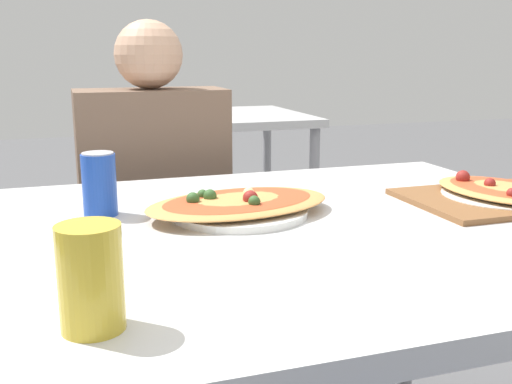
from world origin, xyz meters
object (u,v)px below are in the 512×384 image
object	(u,v)px
pizza_second	(503,192)
dining_table	(268,261)
person_seated	(155,190)
drink_glass	(91,278)
soda_can	(99,184)
chair_far_seated	(151,237)
pizza_main	(239,205)

from	to	relation	value
pizza_second	dining_table	bearing A→B (deg)	-177.45
person_seated	dining_table	bearing A→B (deg)	98.25
person_seated	drink_glass	bearing A→B (deg)	77.55
person_seated	pizza_second	xyz separation A→B (m)	(0.65, -0.68, 0.10)
dining_table	drink_glass	size ratio (longest dim) A/B	10.38
soda_can	drink_glass	size ratio (longest dim) A/B	0.99
drink_glass	pizza_second	bearing A→B (deg)	22.04
drink_glass	chair_far_seated	bearing A→B (deg)	78.75
dining_table	pizza_second	world-z (taller)	pizza_second
chair_far_seated	pizza_second	xyz separation A→B (m)	(0.65, -0.79, 0.28)
dining_table	drink_glass	xyz separation A→B (m)	(-0.33, -0.33, 0.13)
pizza_main	dining_table	bearing A→B (deg)	-73.79
person_seated	soda_can	size ratio (longest dim) A/B	9.27
drink_glass	dining_table	bearing A→B (deg)	44.98
pizza_main	soda_can	size ratio (longest dim) A/B	3.32
chair_far_seated	person_seated	distance (m)	0.21
chair_far_seated	person_seated	world-z (taller)	person_seated
dining_table	soda_can	xyz separation A→B (m)	(-0.29, 0.18, 0.13)
dining_table	drink_glass	world-z (taller)	drink_glass
dining_table	person_seated	world-z (taller)	person_seated
dining_table	drink_glass	bearing A→B (deg)	-135.02
chair_far_seated	drink_glass	bearing A→B (deg)	78.75
dining_table	pizza_main	bearing A→B (deg)	106.21
pizza_main	person_seated	bearing A→B (deg)	96.97
soda_can	drink_glass	world-z (taller)	same
chair_far_seated	drink_glass	xyz separation A→B (m)	(-0.23, -1.15, 0.32)
pizza_main	chair_far_seated	bearing A→B (deg)	95.88
dining_table	soda_can	distance (m)	0.36
soda_can	drink_glass	bearing A→B (deg)	-94.98
soda_can	drink_glass	distance (m)	0.51
dining_table	chair_far_seated	distance (m)	0.85
chair_far_seated	soda_can	xyz separation A→B (m)	(-0.18, -0.64, 0.32)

